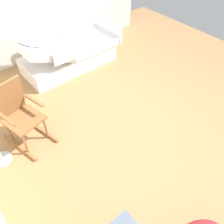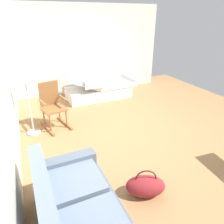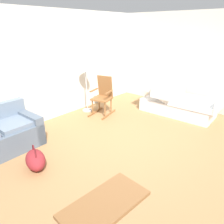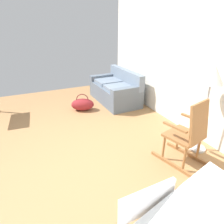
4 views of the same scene
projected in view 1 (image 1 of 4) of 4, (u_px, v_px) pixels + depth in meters
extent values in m
plane|color=#9E7247|center=(138.00, 124.00, 4.00)|extent=(7.37, 7.37, 0.00)
cube|color=silver|center=(69.00, 59.00, 5.12)|extent=(0.93, 1.96, 0.35)
cube|color=white|center=(86.00, 42.00, 5.17)|extent=(0.95, 1.18, 0.14)
cube|color=white|center=(42.00, 49.00, 4.57)|extent=(0.94, 0.95, 0.50)
ellipsoid|color=white|center=(31.00, 42.00, 4.34)|extent=(0.36, 0.51, 0.32)
cube|color=silver|center=(67.00, 55.00, 4.39)|extent=(0.05, 0.56, 0.28)
cube|color=silver|center=(40.00, 35.00, 4.94)|extent=(0.05, 0.56, 0.28)
cube|color=silver|center=(107.00, 29.00, 5.37)|extent=(0.95, 0.08, 0.36)
cylinder|color=black|center=(45.00, 86.00, 4.64)|extent=(0.10, 0.10, 0.10)
cylinder|color=black|center=(28.00, 70.00, 5.04)|extent=(0.10, 0.10, 0.10)
cylinder|color=black|center=(108.00, 58.00, 5.38)|extent=(0.10, 0.10, 0.10)
cylinder|color=black|center=(89.00, 46.00, 5.78)|extent=(0.10, 0.10, 0.10)
cube|color=brown|center=(20.00, 147.00, 3.62)|extent=(0.75, 0.23, 0.05)
cube|color=brown|center=(42.00, 130.00, 3.86)|extent=(0.75, 0.23, 0.05)
cylinder|color=brown|center=(45.00, 127.00, 3.61)|extent=(0.04, 0.04, 0.40)
cylinder|color=brown|center=(25.00, 143.00, 3.39)|extent=(0.04, 0.04, 0.40)
cylinder|color=brown|center=(30.00, 116.00, 3.77)|extent=(0.04, 0.04, 0.40)
cylinder|color=brown|center=(9.00, 131.00, 3.55)|extent=(0.04, 0.04, 0.40)
cube|color=brown|center=(24.00, 120.00, 3.44)|extent=(0.56, 0.58, 0.04)
cube|color=brown|center=(9.00, 99.00, 3.32)|extent=(0.22, 0.45, 0.60)
cube|color=brown|center=(34.00, 100.00, 3.41)|extent=(0.39, 0.14, 0.03)
cube|color=brown|center=(6.00, 119.00, 3.15)|extent=(0.39, 0.14, 0.03)
cylinder|color=#B2B5BA|center=(2.00, 159.00, 3.47)|extent=(0.28, 0.28, 0.03)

